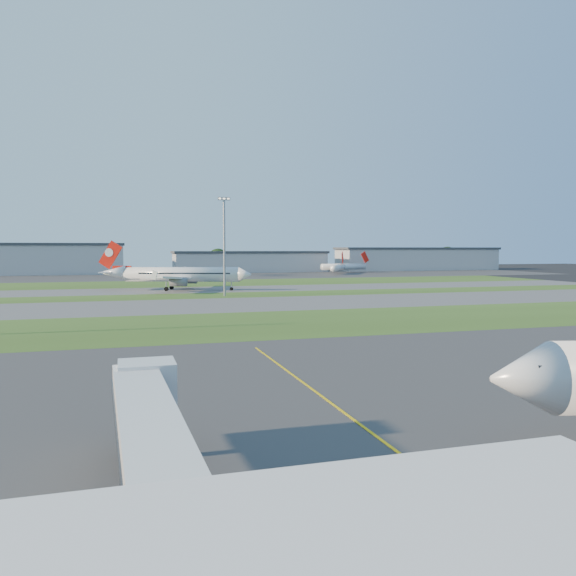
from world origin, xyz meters
name	(u,v)px	position (x,y,z in m)	size (l,w,h in m)	color
ground	(284,423)	(0.00, 0.00, 0.00)	(700.00, 700.00, 0.00)	black
apron_near	(284,423)	(0.00, 0.00, 0.01)	(300.00, 70.00, 0.01)	#333335
grass_strip_a	(194,326)	(0.00, 52.00, 0.01)	(300.00, 34.00, 0.01)	#344D19
taxiway_a	(175,306)	(0.00, 85.00, 0.01)	(300.00, 32.00, 0.01)	#515154
grass_strip_b	(166,297)	(0.00, 110.00, 0.01)	(300.00, 18.00, 0.01)	#344D19
taxiway_b	(160,291)	(0.00, 132.00, 0.01)	(300.00, 26.00, 0.01)	#515154
grass_strip_c	(154,284)	(0.00, 165.00, 0.01)	(300.00, 40.00, 0.01)	#344D19
apron_far	(147,276)	(0.00, 225.00, 0.01)	(400.00, 80.00, 0.01)	#333335
yellow_line	(349,417)	(5.00, 0.00, 0.00)	(0.25, 60.00, 0.02)	gold
jet_bridge	(153,460)	(-9.81, -15.24, 4.01)	(4.20, 26.90, 6.20)	silver
airliner_taxiing	(181,275)	(5.99, 131.66, 4.66)	(40.76, 34.47, 13.27)	silver
mini_jet_near	(338,267)	(91.56, 220.42, 3.28)	(16.54, 25.22, 9.48)	silver
mini_jet_far	(344,266)	(99.68, 232.43, 3.28)	(28.49, 7.42, 9.48)	silver
light_mast_centre	(224,240)	(15.00, 108.00, 14.81)	(3.20, 0.70, 25.80)	gray
hangar_west	(48,259)	(-45.00, 255.00, 7.64)	(71.40, 23.00, 15.20)	#A2A5A9
hangar_east	(250,262)	(55.00, 255.00, 5.64)	(81.60, 23.00, 11.20)	#A2A5A9
hangar_far_east	(418,259)	(155.00, 255.00, 6.64)	(96.90, 23.00, 13.20)	#A2A5A9
tree_mid_west	(103,262)	(-20.00, 266.00, 5.84)	(9.90, 9.90, 10.80)	black
tree_mid_east	(218,259)	(40.00, 269.00, 6.81)	(11.55, 11.55, 12.60)	black
tree_east	(346,260)	(115.00, 267.00, 6.16)	(10.45, 10.45, 11.40)	black
tree_far_east	(447,257)	(185.00, 271.00, 7.46)	(12.65, 12.65, 13.80)	black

